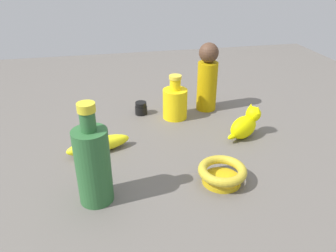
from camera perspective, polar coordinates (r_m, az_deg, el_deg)
ground at (r=0.95m, az=0.00°, el=-3.12°), size 2.00×2.00×0.00m
bottle_short at (r=1.08m, az=1.21°, el=4.15°), size 0.08×0.08×0.15m
cat_figurine at (r=1.00m, az=13.12°, el=0.30°), size 0.12×0.09×0.09m
bowl at (r=0.80m, az=9.25°, el=-7.88°), size 0.12×0.12×0.04m
banana at (r=0.93m, az=-11.79°, el=-3.07°), size 0.18×0.09×0.04m
bottle_tall at (r=0.72m, az=-12.71°, el=-6.31°), size 0.07×0.07×0.23m
person_figure_adult at (r=1.13m, az=6.75°, el=8.21°), size 0.10×0.10×0.23m
nail_polish_jar at (r=1.13m, az=-4.64°, el=3.05°), size 0.04×0.04×0.04m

